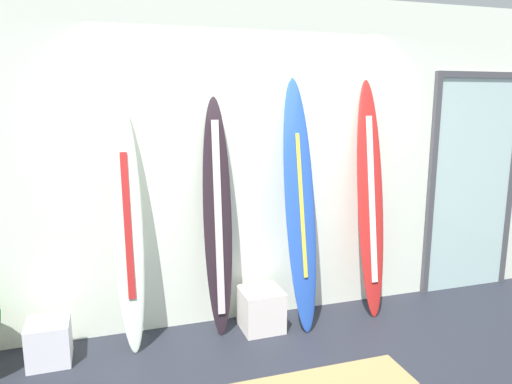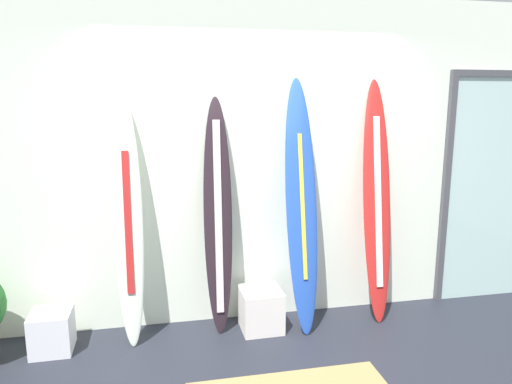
{
  "view_description": "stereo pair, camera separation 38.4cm",
  "coord_description": "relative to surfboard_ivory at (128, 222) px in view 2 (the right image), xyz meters",
  "views": [
    {
      "loc": [
        -1.15,
        -2.65,
        1.94
      ],
      "look_at": [
        -0.01,
        0.95,
        1.2
      ],
      "focal_mm": 33.14,
      "sensor_mm": 36.0,
      "label": 1
    },
    {
      "loc": [
        -0.78,
        -2.74,
        1.94
      ],
      "look_at": [
        -0.01,
        0.95,
        1.2
      ],
      "focal_mm": 33.14,
      "sensor_mm": 36.0,
      "label": 2
    }
  ],
  "objects": [
    {
      "name": "wall_back",
      "position": [
        1.04,
        0.31,
        0.41
      ],
      "size": [
        7.2,
        0.2,
        2.8
      ],
      "primitive_type": "cube",
      "color": "white",
      "rests_on": "ground"
    },
    {
      "name": "surfboard_ivory",
      "position": [
        0.0,
        0.0,
        0.0
      ],
      "size": [
        0.24,
        0.39,
        1.98
      ],
      "color": "silver",
      "rests_on": "ground"
    },
    {
      "name": "surfboard_charcoal",
      "position": [
        0.72,
        0.04,
        -0.02
      ],
      "size": [
        0.25,
        0.31,
        1.97
      ],
      "color": "black",
      "rests_on": "ground"
    },
    {
      "name": "surfboard_cobalt",
      "position": [
        1.41,
        -0.06,
        0.06
      ],
      "size": [
        0.28,
        0.47,
        2.12
      ],
      "color": "#254EAF",
      "rests_on": "ground"
    },
    {
      "name": "surfboard_crimson",
      "position": [
        2.11,
        -0.01,
        0.05
      ],
      "size": [
        0.26,
        0.39,
        2.12
      ],
      "color": "red",
      "rests_on": "ground"
    },
    {
      "name": "display_block_left",
      "position": [
        -0.61,
        -0.09,
        -0.83
      ],
      "size": [
        0.31,
        0.31,
        0.32
      ],
      "color": "white",
      "rests_on": "ground"
    },
    {
      "name": "display_block_center",
      "position": [
        1.06,
        -0.06,
        -0.81
      ],
      "size": [
        0.35,
        0.35,
        0.35
      ],
      "color": "white",
      "rests_on": "ground"
    },
    {
      "name": "glass_door",
      "position": [
        3.39,
        0.19,
        0.15
      ],
      "size": [
        1.04,
        0.06,
        2.2
      ],
      "color": "silver",
      "rests_on": "ground"
    }
  ]
}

